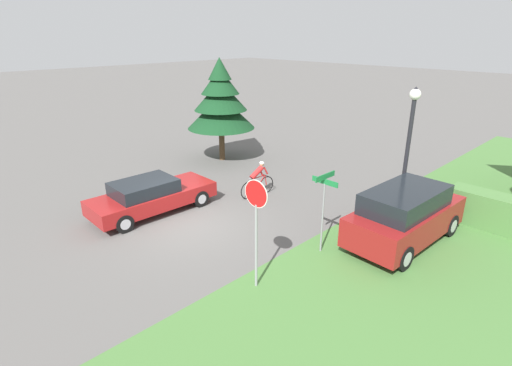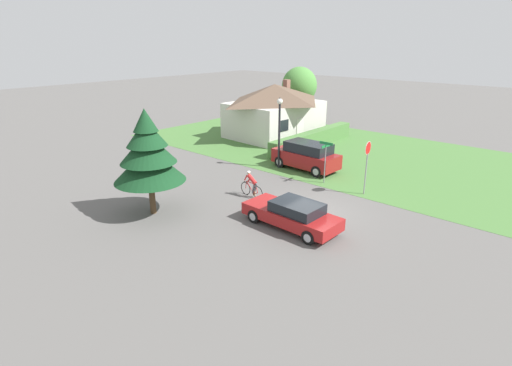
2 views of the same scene
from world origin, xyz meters
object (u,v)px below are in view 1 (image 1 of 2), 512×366
object	(u,v)px
cyclist	(257,180)
parked_suv_right	(405,215)
sedan_left_lane	(151,196)
stop_sign	(256,213)
conifer_tall_near	(221,102)
street_name_sign	(324,198)
street_lamp	(410,135)

from	to	relation	value
cyclist	parked_suv_right	distance (m)	6.10
cyclist	parked_suv_right	size ratio (longest dim) A/B	0.38
parked_suv_right	sedan_left_lane	bearing A→B (deg)	123.00
sedan_left_lane	stop_sign	size ratio (longest dim) A/B	1.55
cyclist	conifer_tall_near	size ratio (longest dim) A/B	0.33
parked_suv_right	stop_sign	bearing A→B (deg)	164.79
cyclist	street_name_sign	distance (m)	5.03
conifer_tall_near	cyclist	bearing A→B (deg)	-24.59
conifer_tall_near	sedan_left_lane	bearing A→B (deg)	-62.24
street_lamp	conifer_tall_near	xyz separation A→B (m)	(-10.04, 0.07, -0.03)
conifer_tall_near	stop_sign	bearing A→B (deg)	-35.69
stop_sign	street_name_sign	xyz separation A→B (m)	(0.12, 2.70, -0.37)
sedan_left_lane	street_lamp	size ratio (longest dim) A/B	0.99
sedan_left_lane	parked_suv_right	world-z (taller)	parked_suv_right
street_lamp	conifer_tall_near	world-z (taller)	conifer_tall_near
street_lamp	street_name_sign	distance (m)	4.21
sedan_left_lane	parked_suv_right	xyz separation A→B (m)	(7.70, 4.54, 0.28)
street_name_sign	conifer_tall_near	distance (m)	10.37
street_lamp	stop_sign	bearing A→B (deg)	-95.89
parked_suv_right	street_lamp	distance (m)	2.84
sedan_left_lane	parked_suv_right	distance (m)	8.94
sedan_left_lane	street_lamp	xyz separation A→B (m)	(6.77, 6.14, 2.44)
conifer_tall_near	street_name_sign	bearing A→B (deg)	-23.00
cyclist	conifer_tall_near	distance (m)	5.89
stop_sign	conifer_tall_near	size ratio (longest dim) A/B	0.58
cyclist	parked_suv_right	world-z (taller)	parked_suv_right
parked_suv_right	conifer_tall_near	distance (m)	11.29
cyclist	street_lamp	size ratio (longest dim) A/B	0.37
parked_suv_right	conifer_tall_near	world-z (taller)	conifer_tall_near
conifer_tall_near	street_lamp	bearing A→B (deg)	-0.37
sedan_left_lane	stop_sign	world-z (taller)	stop_sign
parked_suv_right	stop_sign	distance (m)	5.44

